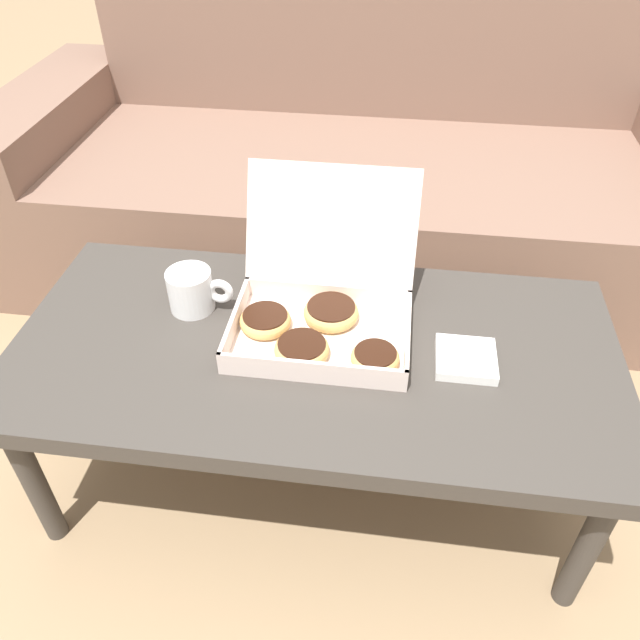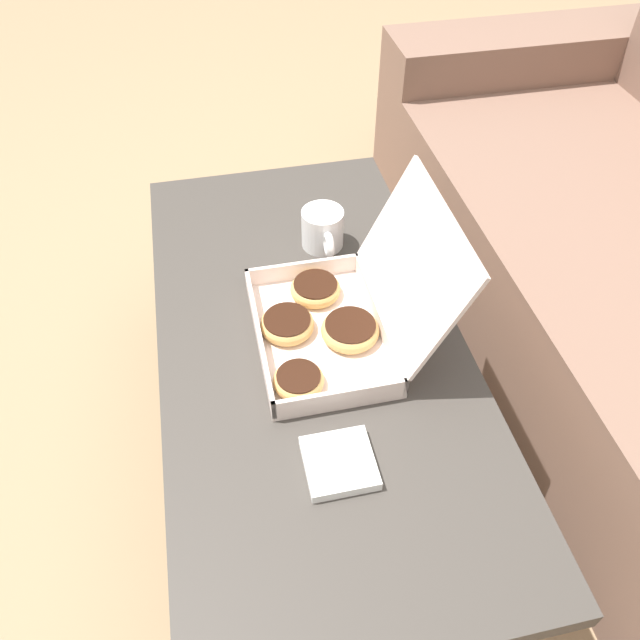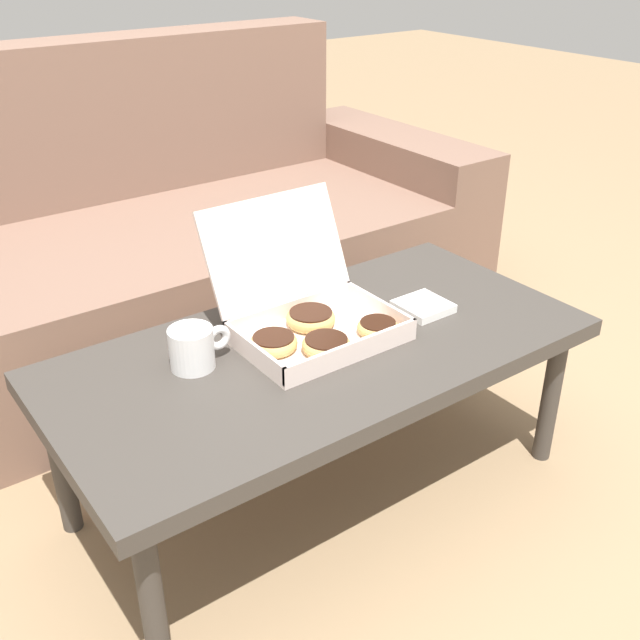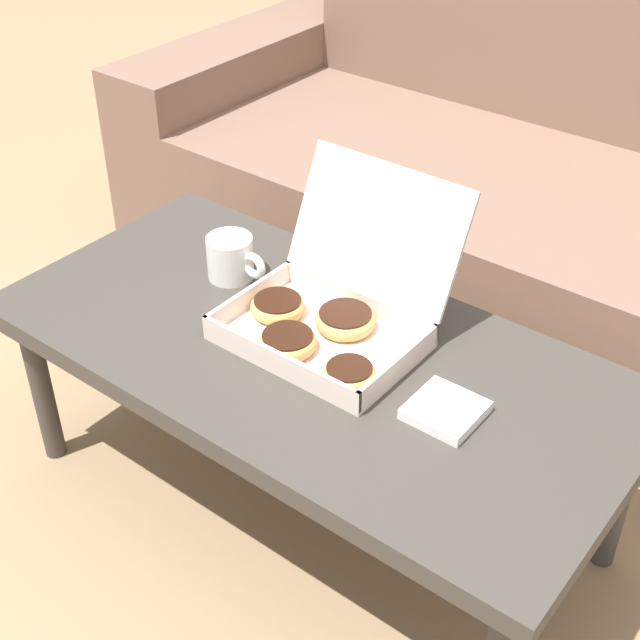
{
  "view_description": "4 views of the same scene",
  "coord_description": "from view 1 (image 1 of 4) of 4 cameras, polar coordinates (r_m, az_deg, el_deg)",
  "views": [
    {
      "loc": [
        0.13,
        -0.99,
        1.22
      ],
      "look_at": [
        0.01,
        -0.09,
        0.45
      ],
      "focal_mm": 35.0,
      "sensor_mm": 36.0,
      "label": 1
    },
    {
      "loc": [
        0.79,
        -0.25,
        1.3
      ],
      "look_at": [
        0.01,
        -0.09,
        0.45
      ],
      "focal_mm": 35.0,
      "sensor_mm": 36.0,
      "label": 2
    },
    {
      "loc": [
        -0.83,
        -1.23,
        1.22
      ],
      "look_at": [
        0.01,
        -0.09,
        0.45
      ],
      "focal_mm": 42.0,
      "sensor_mm": 36.0,
      "label": 3
    },
    {
      "loc": [
        0.8,
        -1.09,
        1.37
      ],
      "look_at": [
        0.01,
        -0.09,
        0.45
      ],
      "focal_mm": 50.0,
      "sensor_mm": 36.0,
      "label": 4
    }
  ],
  "objects": [
    {
      "name": "pastry_box",
      "position": [
        1.22,
        -0.03,
        0.82
      ],
      "size": [
        0.35,
        0.34,
        0.27
      ],
      "color": "silver",
      "rests_on": "coffee_table"
    },
    {
      "name": "napkin_stack",
      "position": [
        1.2,
        13.19,
        -3.48
      ],
      "size": [
        0.11,
        0.11,
        0.02
      ],
      "color": "white",
      "rests_on": "coffee_table"
    },
    {
      "name": "coffee_table",
      "position": [
        1.24,
        -0.53,
        -3.65
      ],
      "size": [
        1.18,
        0.58,
        0.4
      ],
      "color": "#3D3833",
      "rests_on": "ground_plane"
    },
    {
      "name": "ground_plane",
      "position": [
        1.57,
        0.1,
        -10.68
      ],
      "size": [
        12.0,
        12.0,
        0.0
      ],
      "primitive_type": "plane",
      "color": "#937756"
    },
    {
      "name": "coffee_mug",
      "position": [
        1.3,
        -11.59,
        2.66
      ],
      "size": [
        0.14,
        0.09,
        0.09
      ],
      "color": "white",
      "rests_on": "coffee_table"
    },
    {
      "name": "couch",
      "position": [
        2.07,
        3.35,
        13.29
      ],
      "size": [
        2.2,
        0.9,
        0.89
      ],
      "color": "#7A5B4C",
      "rests_on": "ground_plane"
    }
  ]
}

